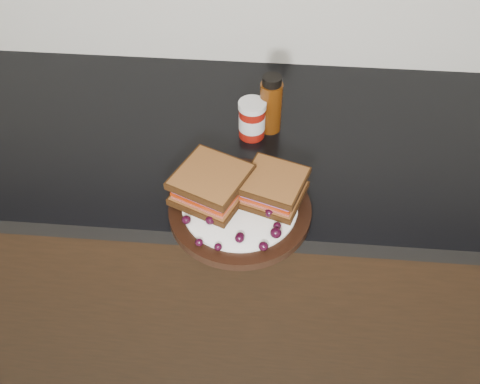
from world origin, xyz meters
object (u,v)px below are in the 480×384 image
object	(u,v)px
sandwich_left	(211,185)
condiment_jar	(252,119)
oil_bottle	(271,104)
plate	(240,210)

from	to	relation	value
sandwich_left	condiment_jar	size ratio (longest dim) A/B	1.42
sandwich_left	oil_bottle	size ratio (longest dim) A/B	0.92
plate	oil_bottle	bearing A→B (deg)	80.15
plate	sandwich_left	xyz separation A→B (m)	(-0.06, 0.02, 0.04)
plate	sandwich_left	world-z (taller)	sandwich_left
plate	sandwich_left	size ratio (longest dim) A/B	2.17
plate	oil_bottle	xyz separation A→B (m)	(0.05, 0.27, 0.06)
plate	condiment_jar	size ratio (longest dim) A/B	3.08
sandwich_left	oil_bottle	world-z (taller)	oil_bottle
plate	oil_bottle	size ratio (longest dim) A/B	1.99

